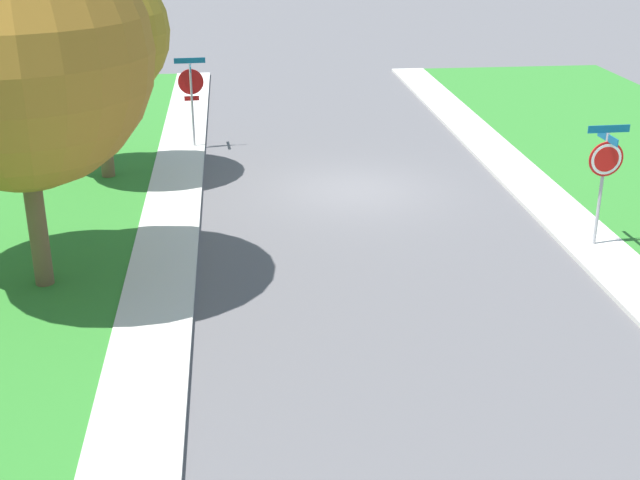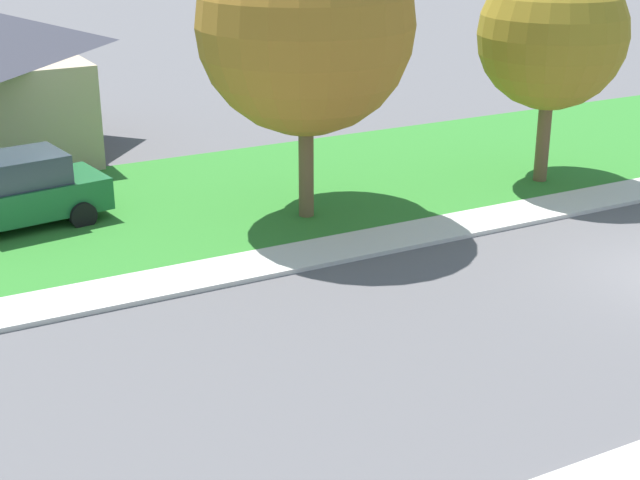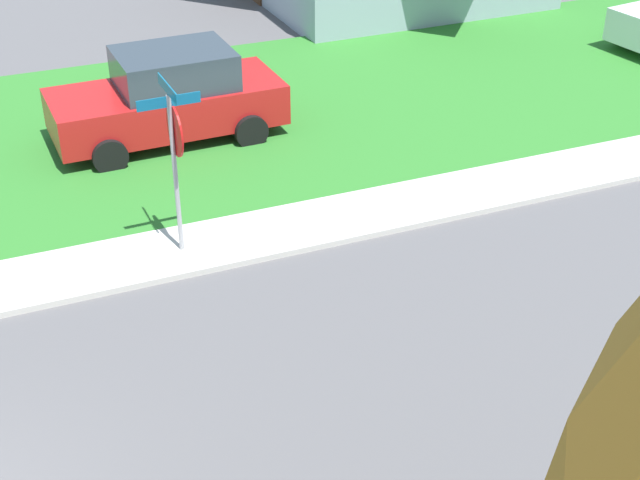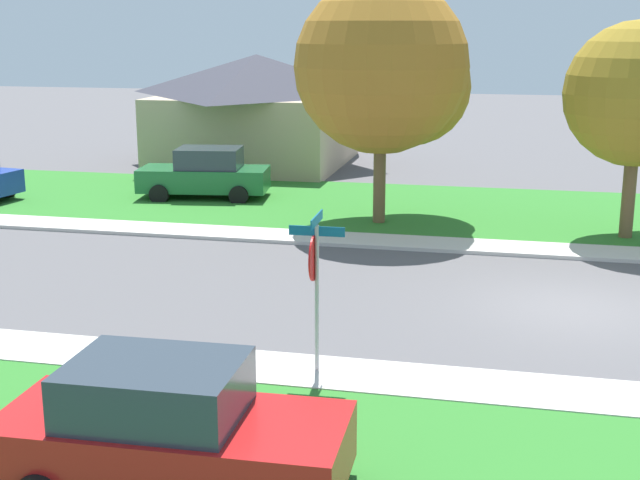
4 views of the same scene
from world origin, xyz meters
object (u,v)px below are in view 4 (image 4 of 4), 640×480
at_px(stop_sign_far_corner, 315,268).
at_px(car_red_far_down_street, 169,431).
at_px(car_green_behind_trees, 205,174).
at_px(tree_across_left, 389,72).
at_px(house_right_setback, 257,108).

xyz_separation_m(stop_sign_far_corner, car_red_far_down_street, (-4.15, 0.89, -1.01)).
height_order(car_red_far_down_street, car_green_behind_trees, same).
relative_size(tree_across_left, house_right_setback, 0.78).
bearing_deg(stop_sign_far_corner, car_red_far_down_street, 167.83).
xyz_separation_m(car_red_far_down_street, car_green_behind_trees, (18.34, 6.19, 0.00)).
bearing_deg(house_right_setback, car_red_far_down_street, -165.66).
bearing_deg(stop_sign_far_corner, car_green_behind_trees, 26.53).
relative_size(car_green_behind_trees, house_right_setback, 0.50).
bearing_deg(stop_sign_far_corner, house_right_setback, 19.01).
bearing_deg(car_red_far_down_street, house_right_setback, 14.34).
bearing_deg(tree_across_left, car_red_far_down_street, 178.83).
height_order(car_green_behind_trees, tree_across_left, tree_across_left).
bearing_deg(car_green_behind_trees, car_red_far_down_street, -161.34).
xyz_separation_m(car_red_far_down_street, tree_across_left, (16.08, -0.33, 3.57)).
relative_size(car_green_behind_trees, tree_across_left, 0.63).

